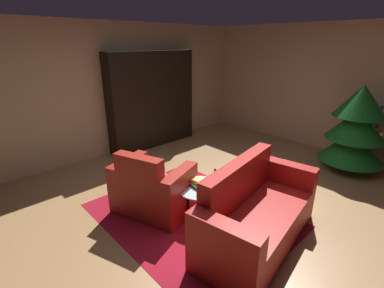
# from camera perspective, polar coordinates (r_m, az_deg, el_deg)

# --- Properties ---
(ground_plane) EXTENTS (8.07, 8.07, 0.00)m
(ground_plane) POSITION_cam_1_polar(r_m,az_deg,el_deg) (3.96, 4.44, -12.96)
(ground_plane) COLOR #9E754A
(wall_back) EXTENTS (5.72, 0.06, 2.54)m
(wall_back) POSITION_cam_1_polar(r_m,az_deg,el_deg) (6.32, 26.53, 10.22)
(wall_back) COLOR tan
(wall_back) RESTS_ON ground
(wall_left) EXTENTS (0.06, 6.84, 2.54)m
(wall_left) POSITION_cam_1_polar(r_m,az_deg,el_deg) (5.67, -17.04, 10.50)
(wall_left) COLOR tan
(wall_left) RESTS_ON ground
(area_rug) EXTENTS (2.50, 1.96, 0.01)m
(area_rug) POSITION_cam_1_polar(r_m,az_deg,el_deg) (3.79, -0.23, -14.56)
(area_rug) COLOR maroon
(area_rug) RESTS_ON ground
(bookshelf_unit) EXTENTS (0.33, 2.01, 2.00)m
(bookshelf_unit) POSITION_cam_1_polar(r_m,az_deg,el_deg) (6.03, -7.17, 8.96)
(bookshelf_unit) COLOR black
(bookshelf_unit) RESTS_ON ground
(armchair_red) EXTENTS (1.16, 0.99, 0.90)m
(armchair_red) POSITION_cam_1_polar(r_m,az_deg,el_deg) (3.76, -8.30, -9.41)
(armchair_red) COLOR maroon
(armchair_red) RESTS_ON ground
(couch_red) EXTENTS (1.02, 1.85, 0.93)m
(couch_red) POSITION_cam_1_polar(r_m,az_deg,el_deg) (3.31, 13.09, -14.27)
(couch_red) COLOR #9F1814
(couch_red) RESTS_ON ground
(coffee_table) EXTENTS (0.63, 0.63, 0.42)m
(coffee_table) POSITION_cam_1_polar(r_m,az_deg,el_deg) (3.60, 1.88, -9.58)
(coffee_table) COLOR black
(coffee_table) RESTS_ON ground
(book_stack_on_table) EXTENTS (0.22, 0.19, 0.09)m
(book_stack_on_table) POSITION_cam_1_polar(r_m,az_deg,el_deg) (3.59, 1.20, -8.07)
(book_stack_on_table) COLOR #378A56
(book_stack_on_table) RESTS_ON coffee_table
(bottle_on_table) EXTENTS (0.07, 0.07, 0.27)m
(bottle_on_table) POSITION_cam_1_polar(r_m,az_deg,el_deg) (3.53, 4.76, -7.54)
(bottle_on_table) COLOR maroon
(bottle_on_table) RESTS_ON coffee_table
(decorated_tree) EXTENTS (1.05, 1.05, 1.52)m
(decorated_tree) POSITION_cam_1_polar(r_m,az_deg,el_deg) (5.51, 30.90, 2.94)
(decorated_tree) COLOR brown
(decorated_tree) RESTS_ON ground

